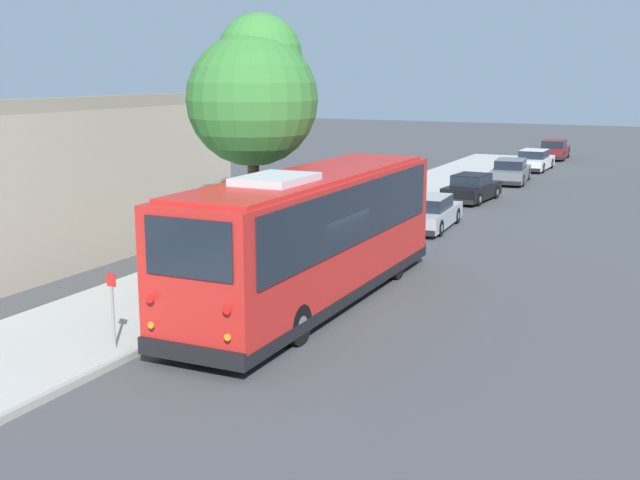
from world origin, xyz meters
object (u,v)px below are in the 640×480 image
Objects in this scene: sign_post_far at (153,295)px; fire_hydrant at (367,221)px; parked_sedan_black at (472,189)px; parked_sedan_gray at (510,172)px; parked_sedan_silver at (429,213)px; parked_sedan_white at (534,161)px; parked_sedan_maroon at (554,150)px; street_tree at (254,91)px; sign_post_near at (113,310)px; shuttle_bus at (313,231)px.

sign_post_far reaches higher than fire_hydrant.
parked_sedan_black is 0.90× the size of parked_sedan_gray.
parked_sedan_black is (7.36, 0.27, -0.00)m from parked_sedan_silver.
sign_post_far reaches higher than parked_sedan_silver.
parked_sedan_maroon reaches higher than parked_sedan_white.
street_tree is 9.20× the size of fire_hydrant.
parked_sedan_white is 0.61× the size of street_tree.
parked_sedan_black is 21.04m from parked_sedan_maroon.
parked_sedan_black is 13.73m from parked_sedan_white.
parked_sedan_silver is 2.86m from fire_hydrant.
sign_post_far reaches higher than parked_sedan_white.
street_tree reaches higher than fire_hydrant.
parked_sedan_black is 2.61× the size of sign_post_near.
shuttle_bus is 4.56m from sign_post_far.
parked_sedan_black is 7.25m from parked_sedan_gray.
parked_sedan_white is at bearing 2.98° from parked_sedan_black.
parked_sedan_silver is 16.57m from sign_post_near.
sign_post_far is at bearing -179.39° from parked_sedan_black.
street_tree is 7.82m from sign_post_far.
sign_post_near is at bearing 178.38° from parked_sedan_white.
street_tree is 4.74× the size of sign_post_far.
parked_sedan_silver is at bearing -179.05° from parked_sedan_white.
parked_sedan_gray is at bearing -5.47° from fire_hydrant.
parked_sedan_gray is at bearing 0.66° from shuttle_bus.
sign_post_far reaches higher than parked_sedan_gray.
parked_sedan_silver is at bearing 178.08° from parked_sedan_maroon.
shuttle_bus is 2.59× the size of parked_sedan_maroon.
sign_post_near is at bearing 158.17° from shuttle_bus.
parked_sedan_gray is at bearing -3.31° from sign_post_far.
shuttle_bus is 7.00× the size of sign_post_near.
parked_sedan_black is at bearing -3.50° from sign_post_near.
parked_sedan_silver is at bearing -173.60° from parked_sedan_black.
sign_post_far is (1.40, 0.00, -0.03)m from sign_post_near.
parked_sedan_silver is 28.40m from parked_sedan_maroon.
parked_sedan_maroon is 37.48m from street_tree.
fire_hydrant is at bearing 176.98° from parked_sedan_white.
shuttle_bus reaches higher than parked_sedan_maroon.
parked_sedan_gray is 0.63× the size of street_tree.
parked_sedan_gray is 2.89× the size of sign_post_near.
parked_sedan_gray is at bearing 177.89° from parked_sedan_maroon.
sign_post_near is (-16.47, 1.72, 0.40)m from parked_sedan_silver.
parked_sedan_maroon is 44.91m from sign_post_near.
fire_hydrant is at bearing -0.37° from sign_post_near.
sign_post_near is at bearing 171.88° from parked_sedan_gray.
parked_sedan_silver reaches higher than parked_sedan_white.
street_tree is (-37.07, 2.77, 4.74)m from parked_sedan_maroon.
street_tree is at bearing 175.70° from parked_sedan_black.
parked_sedan_black is at bearing -8.62° from street_tree.
parked_sedan_silver is (11.15, 0.39, -1.32)m from shuttle_bus.
street_tree reaches higher than shuttle_bus.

